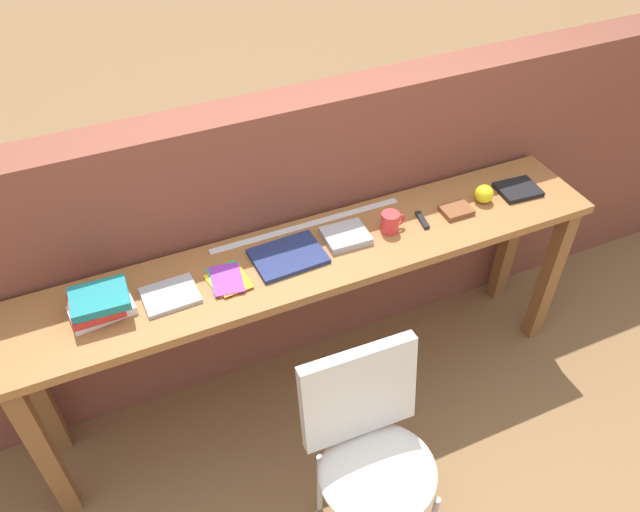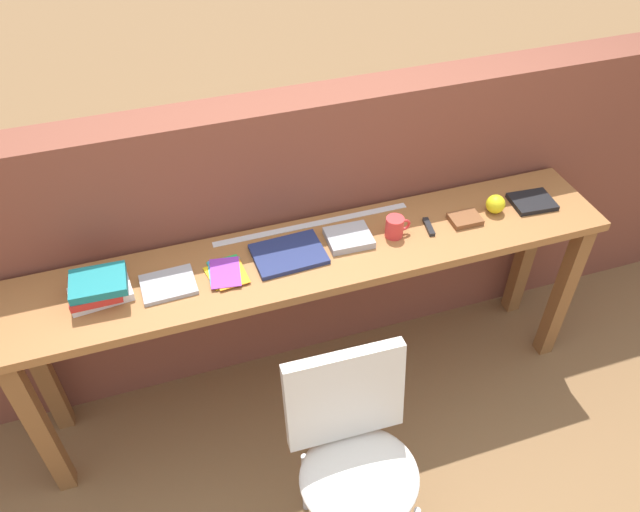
% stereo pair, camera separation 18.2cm
% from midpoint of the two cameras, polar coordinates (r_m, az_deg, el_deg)
% --- Properties ---
extents(ground_plane, '(40.00, 40.00, 0.00)m').
position_cam_midpoint_polar(ground_plane, '(3.01, 3.34, -15.97)').
color(ground_plane, brown).
extents(brick_wall_back, '(6.00, 0.20, 1.39)m').
position_cam_midpoint_polar(brick_wall_back, '(2.88, -0.62, 1.87)').
color(brick_wall_back, brown).
rests_on(brick_wall_back, ground).
extents(sideboard, '(2.50, 0.44, 0.88)m').
position_cam_midpoint_polar(sideboard, '(2.61, 1.65, -1.96)').
color(sideboard, '#996033').
rests_on(sideboard, ground).
extents(chair_white_moulded, '(0.45, 0.47, 0.89)m').
position_cam_midpoint_polar(chair_white_moulded, '(2.37, 5.43, -17.28)').
color(chair_white_moulded, silver).
rests_on(chair_white_moulded, ground).
extents(book_stack_leftmost, '(0.24, 0.17, 0.10)m').
position_cam_midpoint_polar(book_stack_leftmost, '(2.40, -17.61, -2.93)').
color(book_stack_leftmost, white).
rests_on(book_stack_leftmost, sideboard).
extents(magazine_cycling, '(0.21, 0.17, 0.02)m').
position_cam_midpoint_polar(magazine_cycling, '(2.41, -11.63, -2.66)').
color(magazine_cycling, '#9E9EA3').
rests_on(magazine_cycling, sideboard).
extents(pamphlet_pile_colourful, '(0.16, 0.19, 0.01)m').
position_cam_midpoint_polar(pamphlet_pile_colourful, '(2.43, -6.48, -1.57)').
color(pamphlet_pile_colourful, green).
rests_on(pamphlet_pile_colourful, sideboard).
extents(book_open_centre, '(0.29, 0.22, 0.02)m').
position_cam_midpoint_polar(book_open_centre, '(2.49, -0.80, 0.11)').
color(book_open_centre, navy).
rests_on(book_open_centre, sideboard).
extents(book_grey_hardcover, '(0.19, 0.16, 0.03)m').
position_cam_midpoint_polar(book_grey_hardcover, '(2.56, 4.68, 1.61)').
color(book_grey_hardcover, '#9E9EA3').
rests_on(book_grey_hardcover, sideboard).
extents(mug, '(0.11, 0.08, 0.09)m').
position_cam_midpoint_polar(mug, '(2.59, 8.88, 2.59)').
color(mug, red).
rests_on(mug, sideboard).
extents(multitool_folded, '(0.04, 0.11, 0.02)m').
position_cam_midpoint_polar(multitool_folded, '(2.68, 11.84, 2.57)').
color(multitool_folded, black).
rests_on(multitool_folded, sideboard).
extents(leather_journal_brown, '(0.13, 0.10, 0.02)m').
position_cam_midpoint_polar(leather_journal_brown, '(2.75, 14.98, 3.23)').
color(leather_journal_brown, brown).
rests_on(leather_journal_brown, sideboard).
extents(sports_ball_small, '(0.08, 0.08, 0.08)m').
position_cam_midpoint_polar(sports_ball_small, '(2.82, 17.55, 4.49)').
color(sports_ball_small, yellow).
rests_on(sports_ball_small, sideboard).
extents(book_repair_rightmost, '(0.19, 0.16, 0.02)m').
position_cam_midpoint_polar(book_repair_rightmost, '(2.94, 20.53, 4.62)').
color(book_repair_rightmost, black).
rests_on(book_repair_rightmost, sideboard).
extents(ruler_metal_back_edge, '(0.86, 0.03, 0.00)m').
position_cam_midpoint_polar(ruler_metal_back_edge, '(2.64, 1.27, 2.86)').
color(ruler_metal_back_edge, silver).
rests_on(ruler_metal_back_edge, sideboard).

